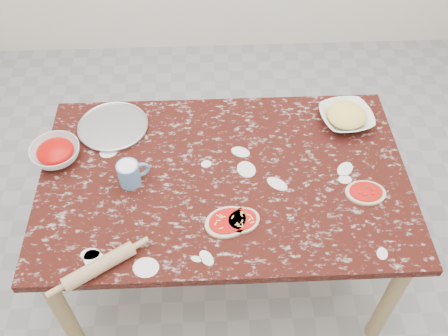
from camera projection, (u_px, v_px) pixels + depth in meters
ground at (224, 263)px, 2.72m from camera, size 4.00×4.00×0.00m
worktable at (224, 187)px, 2.21m from camera, size 1.60×1.00×0.75m
pizza_tray at (113, 127)px, 2.34m from camera, size 0.33×0.33×0.01m
sauce_bowl at (56, 153)px, 2.19m from camera, size 0.25×0.25×0.07m
cheese_bowl at (346, 118)px, 2.34m from camera, size 0.28×0.28×0.06m
flour_mug at (130, 173)px, 2.09m from camera, size 0.14×0.09×0.11m
pizza_left at (227, 222)px, 1.98m from camera, size 0.23×0.20×0.02m
pizza_mid at (242, 220)px, 1.99m from camera, size 0.18×0.17×0.02m
pizza_right at (366, 193)px, 2.08m from camera, size 0.17×0.14×0.02m
rolling_pin at (99, 266)px, 1.83m from camera, size 0.27×0.20×0.06m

